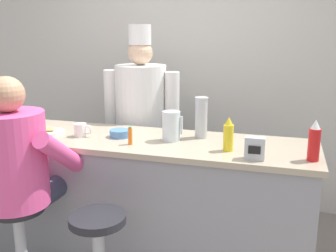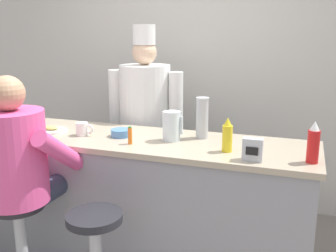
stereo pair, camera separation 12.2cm
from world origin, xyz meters
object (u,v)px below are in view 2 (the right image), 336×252
cook_in_whites_near (145,117)px  diner_seated_pink (18,162)px  cup_stack_steel (202,118)px  coffee_mug_blue (11,125)px  breakfast_plate (52,130)px  water_pitcher_clear (172,126)px  hot_sauce_bottle_orange (130,136)px  cereal_bowl (121,133)px  empty_stool_round (96,247)px  ketchup_bottle_red (313,143)px  napkin_dispenser_chrome (253,149)px  mustard_bottle_yellow (227,136)px  coffee_mug_white (83,129)px

cook_in_whites_near → diner_seated_pink: bearing=-106.2°
diner_seated_pink → cup_stack_steel: bearing=36.7°
coffee_mug_blue → cup_stack_steel: (1.52, 0.26, 0.12)m
breakfast_plate → water_pitcher_clear: bearing=4.2°
hot_sauce_bottle_orange → breakfast_plate: bearing=171.4°
cereal_bowl → empty_stool_round: bearing=-79.1°
ketchup_bottle_red → diner_seated_pink: 1.88m
water_pitcher_clear → napkin_dispenser_chrome: 0.67m
hot_sauce_bottle_orange → cereal_bowl: size_ratio=0.80×
mustard_bottle_yellow → cup_stack_steel: size_ratio=0.75×
hot_sauce_bottle_orange → coffee_mug_white: (-0.44, 0.09, -0.01)m
coffee_mug_blue → napkin_dispenser_chrome: bearing=-4.5°
cup_stack_steel → cook_in_whites_near: 0.85m
cup_stack_steel → mustard_bottle_yellow: bearing=-48.6°
napkin_dispenser_chrome → cup_stack_steel: bearing=136.2°
cup_stack_steel → cook_in_whites_near: size_ratio=0.17×
coffee_mug_blue → water_pitcher_clear: bearing=4.9°
coffee_mug_white → hot_sauce_bottle_orange: bearing=-12.2°
mustard_bottle_yellow → coffee_mug_white: (-1.12, 0.04, -0.06)m
hot_sauce_bottle_orange → cook_in_whites_near: 0.86m
napkin_dispenser_chrome → coffee_mug_blue: bearing=175.5°
hot_sauce_bottle_orange → cup_stack_steel: size_ratio=0.41×
mustard_bottle_yellow → empty_stool_round: 1.10m
cup_stack_steel → diner_seated_pink: size_ratio=0.20×
water_pitcher_clear → breakfast_plate: bearing=-175.8°
hot_sauce_bottle_orange → water_pitcher_clear: size_ratio=0.58×
ketchup_bottle_red → mustard_bottle_yellow: 0.53m
hot_sauce_bottle_orange → diner_seated_pink: size_ratio=0.08×
mustard_bottle_yellow → napkin_dispenser_chrome: 0.23m
mustard_bottle_yellow → napkin_dispenser_chrome: bearing=-36.0°
ketchup_bottle_red → hot_sauce_bottle_orange: ketchup_bottle_red is taller
water_pitcher_clear → coffee_mug_white: bearing=-172.6°
coffee_mug_blue → cup_stack_steel: cup_stack_steel is taller
coffee_mug_blue → empty_stool_round: 1.33m
coffee_mug_blue → coffee_mug_white: bearing=2.3°
coffee_mug_white → diner_seated_pink: size_ratio=0.10×
water_pitcher_clear → cook_in_whites_near: size_ratio=0.12×
diner_seated_pink → empty_stool_round: (0.58, -0.04, -0.49)m
diner_seated_pink → cook_in_whites_near: cook_in_whites_near is taller
diner_seated_pink → mustard_bottle_yellow: bearing=21.3°
empty_stool_round → mustard_bottle_yellow: bearing=37.2°
empty_stool_round → diner_seated_pink: bearing=176.3°
water_pitcher_clear → cereal_bowl: bearing=-177.7°
hot_sauce_bottle_orange → water_pitcher_clear: water_pitcher_clear is taller
ketchup_bottle_red → diner_seated_pink: (-1.81, -0.44, -0.18)m
breakfast_plate → coffee_mug_blue: size_ratio=1.94×
empty_stool_round → cup_stack_steel: bearing=60.3°
ketchup_bottle_red → cup_stack_steel: cup_stack_steel is taller
breakfast_plate → cook_in_whites_near: size_ratio=0.13×
coffee_mug_blue → cup_stack_steel: bearing=9.6°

